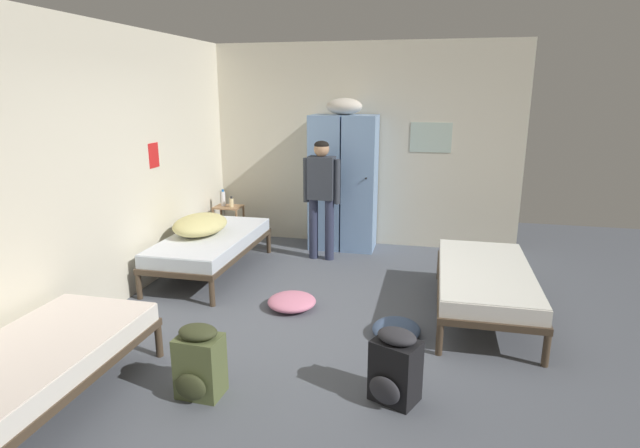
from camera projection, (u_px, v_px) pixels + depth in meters
ground_plane at (313, 330)px, 4.75m from camera, size 9.26×9.26×0.00m
room_backdrop at (235, 159)px, 5.84m from camera, size 4.35×5.85×2.81m
locker_bank at (343, 180)px, 7.01m from camera, size 0.90×0.55×2.07m
shelf_unit at (229, 222)px, 7.28m from camera, size 0.38×0.30×0.57m
bed_left_front at (28, 365)px, 3.41m from camera, size 0.90×1.90×0.49m
bed_right at (485, 278)px, 4.99m from camera, size 0.90×1.90×0.49m
bed_left_rear at (211, 243)px, 6.14m from camera, size 0.90×1.90×0.49m
bedding_heap at (200, 224)px, 6.10m from camera, size 0.60×0.81×0.23m
person_traveler at (322, 189)px, 6.53m from camera, size 0.49×0.22×1.56m
water_bottle at (223, 198)px, 7.24m from camera, size 0.06×0.06×0.24m
lotion_bottle at (231, 202)px, 7.16m from camera, size 0.06×0.06×0.15m
backpack_olive at (199, 363)px, 3.68m from camera, size 0.33×0.35×0.55m
backpack_black at (395, 368)px, 3.61m from camera, size 0.39×0.40×0.55m
clothes_pile_denim at (396, 329)px, 4.63m from camera, size 0.44×0.51×0.12m
clothes_pile_pink at (292, 302)px, 5.21m from camera, size 0.50×0.50×0.14m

